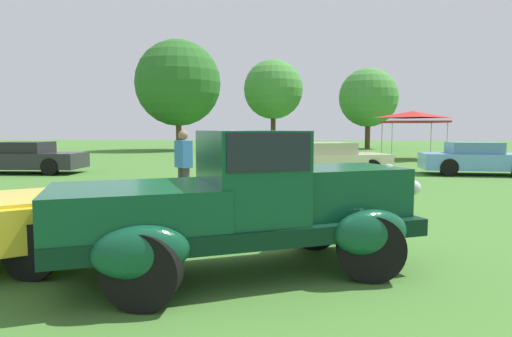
{
  "coord_description": "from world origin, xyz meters",
  "views": [
    {
      "loc": [
        0.93,
        -5.53,
        1.72
      ],
      "look_at": [
        0.26,
        1.6,
        1.07
      ],
      "focal_mm": 30.94,
      "sensor_mm": 36.0,
      "label": 1
    }
  ],
  "objects": [
    {
      "name": "treeline_mid_left",
      "position": [
        -1.27,
        34.36,
        5.21
      ],
      "size": [
        5.31,
        5.31,
        7.88
      ],
      "color": "#47331E",
      "rests_on": "ground_plane"
    },
    {
      "name": "spectator_near_truck",
      "position": [
        -0.73,
        5.65,
        0.91
      ],
      "size": [
        0.45,
        0.45,
        1.69
      ],
      "color": "#383838",
      "rests_on": "ground_plane"
    },
    {
      "name": "show_car_cream",
      "position": [
        2.13,
        10.68,
        0.6
      ],
      "size": [
        4.44,
        2.82,
        1.22
      ],
      "color": "beige",
      "rests_on": "ground_plane"
    },
    {
      "name": "ground_plane",
      "position": [
        0.0,
        0.0,
        0.0
      ],
      "size": [
        120.0,
        120.0,
        0.0
      ],
      "primitive_type": "plane",
      "color": "#42752D"
    },
    {
      "name": "treeline_far_left",
      "position": [
        -8.49,
        28.93,
        5.29
      ],
      "size": [
        6.73,
        6.73,
        8.67
      ],
      "color": "brown",
      "rests_on": "ground_plane"
    },
    {
      "name": "treeline_center",
      "position": [
        6.98,
        33.49,
        4.38
      ],
      "size": [
        5.05,
        5.05,
        6.92
      ],
      "color": "#47331E",
      "rests_on": "ground_plane"
    },
    {
      "name": "spectator_by_row",
      "position": [
        -1.59,
        4.05,
        0.91
      ],
      "size": [
        0.45,
        0.45,
        1.69
      ],
      "color": "#383838",
      "rests_on": "ground_plane"
    },
    {
      "name": "show_car_charcoal",
      "position": [
        -9.42,
        10.54,
        0.6
      ],
      "size": [
        4.12,
        1.87,
        1.22
      ],
      "color": "#28282D",
      "rests_on": "ground_plane"
    },
    {
      "name": "canopy_tent_left_field",
      "position": [
        7.4,
        20.12,
        2.42
      ],
      "size": [
        3.18,
        3.18,
        2.71
      ],
      "color": "#B7B7BC",
      "rests_on": "ground_plane"
    },
    {
      "name": "show_car_skyblue",
      "position": [
        7.62,
        11.59,
        0.6
      ],
      "size": [
        4.11,
        1.97,
        1.22
      ],
      "color": "#669EDB",
      "rests_on": "ground_plane"
    },
    {
      "name": "feature_pickup_truck",
      "position": [
        0.3,
        -0.43,
        0.86
      ],
      "size": [
        4.42,
        3.06,
        1.7
      ],
      "color": "black",
      "rests_on": "ground_plane"
    }
  ]
}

